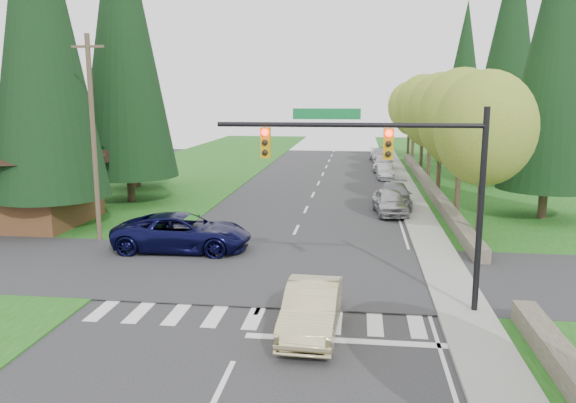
% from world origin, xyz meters
% --- Properties ---
extents(ground, '(120.00, 120.00, 0.00)m').
position_xyz_m(ground, '(0.00, 0.00, 0.00)').
color(ground, '#28282B').
rests_on(ground, ground).
extents(grass_east, '(14.00, 110.00, 0.06)m').
position_xyz_m(grass_east, '(13.00, 20.00, 0.03)').
color(grass_east, '#174D14').
rests_on(grass_east, ground).
extents(grass_west, '(14.00, 110.00, 0.06)m').
position_xyz_m(grass_west, '(-13.00, 20.00, 0.03)').
color(grass_west, '#174D14').
rests_on(grass_west, ground).
extents(cross_street, '(120.00, 8.00, 0.10)m').
position_xyz_m(cross_street, '(0.00, 8.00, 0.00)').
color(cross_street, '#28282B').
rests_on(cross_street, ground).
extents(sidewalk_east, '(1.80, 80.00, 0.13)m').
position_xyz_m(sidewalk_east, '(6.90, 22.00, 0.07)').
color(sidewalk_east, gray).
rests_on(sidewalk_east, ground).
extents(curb_east, '(0.20, 80.00, 0.13)m').
position_xyz_m(curb_east, '(6.05, 22.00, 0.07)').
color(curb_east, gray).
rests_on(curb_east, ground).
extents(stone_wall_north, '(0.70, 40.00, 0.70)m').
position_xyz_m(stone_wall_north, '(8.60, 30.00, 0.35)').
color(stone_wall_north, '#4C4438').
rests_on(stone_wall_north, ground).
extents(traffic_signal, '(8.70, 0.37, 6.80)m').
position_xyz_m(traffic_signal, '(4.37, 4.50, 4.98)').
color(traffic_signal, black).
rests_on(traffic_signal, ground).
extents(brown_building, '(8.40, 8.40, 5.40)m').
position_xyz_m(brown_building, '(-15.00, 15.00, 3.14)').
color(brown_building, '#4C2D19').
rests_on(brown_building, ground).
extents(utility_pole, '(1.60, 0.24, 10.00)m').
position_xyz_m(utility_pole, '(-9.50, 12.00, 5.14)').
color(utility_pole, '#473828').
rests_on(utility_pole, ground).
extents(decid_tree_0, '(4.80, 4.80, 8.37)m').
position_xyz_m(decid_tree_0, '(9.20, 14.00, 5.60)').
color(decid_tree_0, '#38281C').
rests_on(decid_tree_0, ground).
extents(decid_tree_1, '(5.20, 5.20, 8.80)m').
position_xyz_m(decid_tree_1, '(9.30, 21.00, 5.80)').
color(decid_tree_1, '#38281C').
rests_on(decid_tree_1, ground).
extents(decid_tree_2, '(5.00, 5.00, 8.82)m').
position_xyz_m(decid_tree_2, '(9.10, 28.00, 5.93)').
color(decid_tree_2, '#38281C').
rests_on(decid_tree_2, ground).
extents(decid_tree_3, '(5.00, 5.00, 8.55)m').
position_xyz_m(decid_tree_3, '(9.20, 35.00, 5.66)').
color(decid_tree_3, '#38281C').
rests_on(decid_tree_3, ground).
extents(decid_tree_4, '(5.40, 5.40, 9.18)m').
position_xyz_m(decid_tree_4, '(9.30, 42.00, 6.06)').
color(decid_tree_4, '#38281C').
rests_on(decid_tree_4, ground).
extents(decid_tree_5, '(4.80, 4.80, 8.30)m').
position_xyz_m(decid_tree_5, '(9.10, 49.00, 5.53)').
color(decid_tree_5, '#38281C').
rests_on(decid_tree_5, ground).
extents(decid_tree_6, '(5.20, 5.20, 8.86)m').
position_xyz_m(decid_tree_6, '(9.20, 56.00, 5.86)').
color(decid_tree_6, '#38281C').
rests_on(decid_tree_6, ground).
extents(conifer_w_a, '(6.12, 6.12, 19.80)m').
position_xyz_m(conifer_w_a, '(-13.00, 14.00, 10.79)').
color(conifer_w_a, '#38281C').
rests_on(conifer_w_a, ground).
extents(conifer_w_b, '(5.44, 5.44, 17.80)m').
position_xyz_m(conifer_w_b, '(-16.00, 18.00, 9.79)').
color(conifer_w_b, '#38281C').
rests_on(conifer_w_b, ground).
extents(conifer_w_c, '(6.46, 6.46, 20.80)m').
position_xyz_m(conifer_w_c, '(-12.00, 22.00, 11.29)').
color(conifer_w_c, '#38281C').
rests_on(conifer_w_c, ground).
extents(conifer_w_e, '(5.78, 5.78, 18.80)m').
position_xyz_m(conifer_w_e, '(-14.00, 28.00, 10.29)').
color(conifer_w_e, '#38281C').
rests_on(conifer_w_e, ground).
extents(conifer_e_a, '(5.44, 5.44, 17.80)m').
position_xyz_m(conifer_e_a, '(14.00, 20.00, 9.79)').
color(conifer_e_a, '#38281C').
rests_on(conifer_e_a, ground).
extents(conifer_e_b, '(6.12, 6.12, 19.80)m').
position_xyz_m(conifer_e_b, '(15.00, 34.00, 10.79)').
color(conifer_e_b, '#38281C').
rests_on(conifer_e_b, ground).
extents(conifer_e_c, '(5.10, 5.10, 16.80)m').
position_xyz_m(conifer_e_c, '(14.00, 48.00, 9.29)').
color(conifer_e_c, '#38281C').
rests_on(conifer_e_c, ground).
extents(sedan_champagne, '(1.72, 4.61, 1.50)m').
position_xyz_m(sedan_champagne, '(1.95, 2.35, 0.75)').
color(sedan_champagne, '#D0C18B').
rests_on(sedan_champagne, ground).
extents(suv_navy, '(6.41, 3.14, 1.75)m').
position_xyz_m(suv_navy, '(-4.77, 10.71, 0.88)').
color(suv_navy, black).
rests_on(suv_navy, ground).
extents(parked_car_a, '(2.26, 4.64, 1.52)m').
position_xyz_m(parked_car_a, '(5.22, 20.30, 0.76)').
color(parked_car_a, '#ABAAAF').
rests_on(parked_car_a, ground).
extents(parked_car_b, '(2.27, 5.28, 1.52)m').
position_xyz_m(parked_car_b, '(5.60, 22.44, 0.76)').
color(parked_car_b, gray).
rests_on(parked_car_b, ground).
extents(parked_car_c, '(1.45, 3.92, 1.28)m').
position_xyz_m(parked_car_c, '(5.57, 35.38, 0.64)').
color(parked_car_c, '#BBBBC0').
rests_on(parked_car_c, ground).
extents(parked_car_d, '(2.20, 4.70, 1.56)m').
position_xyz_m(parked_car_d, '(5.60, 40.54, 0.78)').
color(parked_car_d, silver).
rests_on(parked_car_d, ground).
extents(parked_car_e, '(2.19, 4.64, 1.31)m').
position_xyz_m(parked_car_e, '(5.49, 48.89, 0.65)').
color(parked_car_e, '#A4A4A8').
rests_on(parked_car_e, ground).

